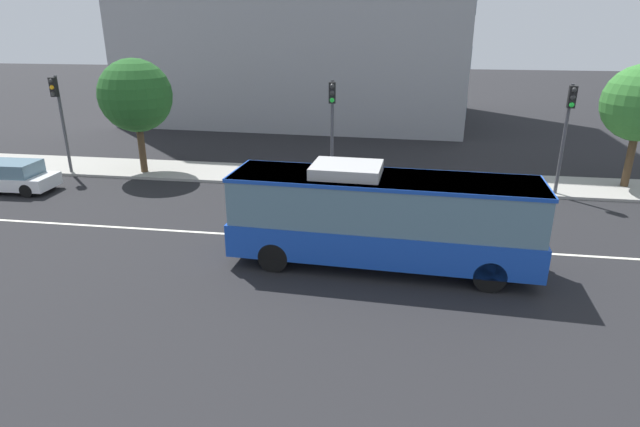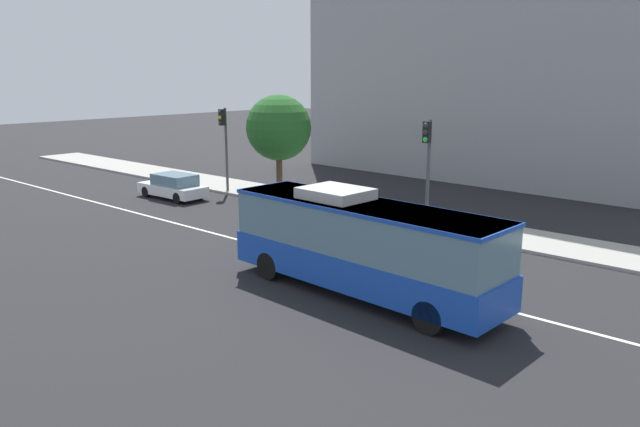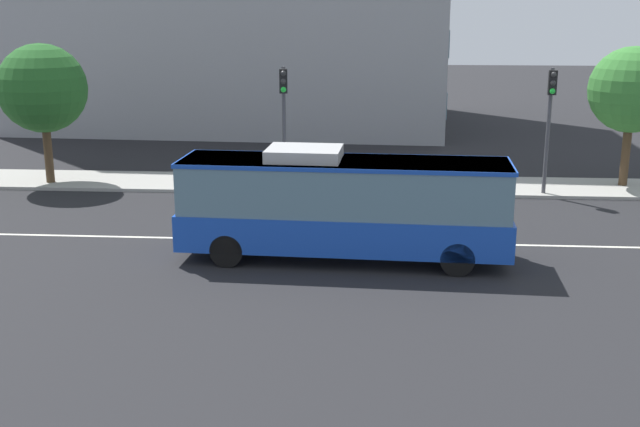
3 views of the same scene
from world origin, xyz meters
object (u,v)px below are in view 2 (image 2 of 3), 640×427
at_px(traffic_light_near_corner, 427,156).
at_px(street_tree_kerbside_centre, 279,128).
at_px(traffic_light_mid_block, 224,135).
at_px(transit_bus, 362,242).
at_px(sedan_white, 173,186).

xyz_separation_m(traffic_light_near_corner, street_tree_kerbside_centre, (-10.34, 0.84, 0.61)).
bearing_deg(traffic_light_mid_block, transit_bus, 59.23).
relative_size(transit_bus, sedan_white, 2.22).
relative_size(traffic_light_near_corner, traffic_light_mid_block, 1.00).
xyz_separation_m(transit_bus, street_tree_kerbside_centre, (-13.11, 9.33, 2.37)).
xyz_separation_m(transit_bus, traffic_light_near_corner, (-2.78, 8.49, 1.75)).
bearing_deg(street_tree_kerbside_centre, transit_bus, -35.44).
bearing_deg(transit_bus, traffic_light_mid_block, 156.04).
relative_size(sedan_white, street_tree_kerbside_centre, 0.75).
distance_m(sedan_white, traffic_light_near_corner, 15.89).
height_order(sedan_white, traffic_light_mid_block, traffic_light_mid_block).
bearing_deg(street_tree_kerbside_centre, traffic_light_mid_block, -169.17).
distance_m(traffic_light_near_corner, street_tree_kerbside_centre, 10.39).
relative_size(transit_bus, street_tree_kerbside_centre, 1.67).
relative_size(transit_bus, traffic_light_mid_block, 1.94).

